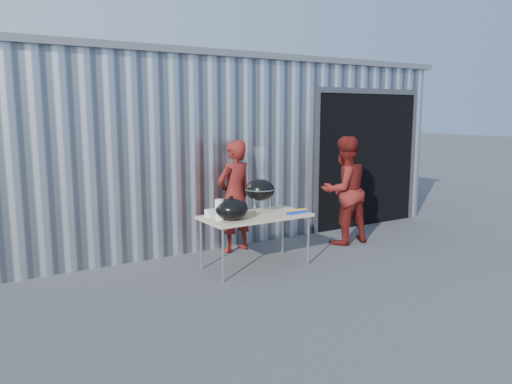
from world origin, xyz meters
TOP-DOWN VIEW (x-y plane):
  - ground at (0.00, 0.00)m, footprint 80.00×80.00m
  - building at (0.92, 4.59)m, footprint 8.20×6.20m
  - folding_table at (0.07, 0.56)m, footprint 1.50×0.75m
  - kettle_grill at (0.18, 0.63)m, footprint 0.42×0.42m
  - grill_lid at (-0.37, 0.46)m, footprint 0.44×0.44m
  - paper_towels at (-0.52, 0.51)m, footprint 0.12×0.12m
  - white_tub at (-0.48, 0.77)m, footprint 0.20×0.15m
  - foil_box at (0.60, 0.31)m, footprint 0.32×0.06m
  - person_cook at (0.24, 1.44)m, footprint 0.71×0.54m
  - person_bystander at (2.00, 0.89)m, footprint 0.89×0.71m

SIDE VIEW (x-z plane):
  - ground at x=0.00m, z-range 0.00..0.00m
  - folding_table at x=0.07m, z-range 0.33..1.08m
  - foil_box at x=0.60m, z-range 0.75..0.81m
  - white_tub at x=-0.48m, z-range 0.75..0.85m
  - person_cook at x=0.24m, z-range 0.00..1.74m
  - person_bystander at x=2.00m, z-range 0.00..1.78m
  - paper_towels at x=-0.52m, z-range 0.75..1.03m
  - grill_lid at x=-0.37m, z-range 0.74..1.05m
  - kettle_grill at x=0.18m, z-range 0.71..1.64m
  - building at x=0.92m, z-range -0.01..3.09m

